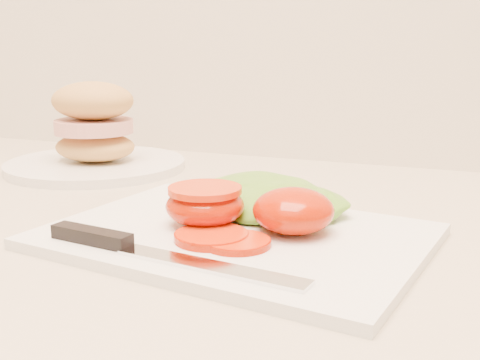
% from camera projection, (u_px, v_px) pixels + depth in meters
% --- Properties ---
extents(cutting_board, '(0.36, 0.28, 0.01)m').
position_uv_depth(cutting_board, '(236.00, 236.00, 0.54)').
color(cutting_board, white).
rests_on(cutting_board, counter).
extents(tomato_half_dome, '(0.07, 0.07, 0.04)m').
position_uv_depth(tomato_half_dome, '(293.00, 210.00, 0.53)').
color(tomato_half_dome, '#C31F00').
rests_on(tomato_half_dome, cutting_board).
extents(tomato_half_cut, '(0.07, 0.07, 0.04)m').
position_uv_depth(tomato_half_cut, '(205.00, 204.00, 0.55)').
color(tomato_half_cut, '#C31F00').
rests_on(tomato_half_cut, cutting_board).
extents(tomato_slice_0, '(0.06, 0.06, 0.01)m').
position_uv_depth(tomato_slice_0, '(212.00, 236.00, 0.52)').
color(tomato_slice_0, '#DE3F0C').
rests_on(tomato_slice_0, cutting_board).
extents(tomato_slice_1, '(0.05, 0.05, 0.01)m').
position_uv_depth(tomato_slice_1, '(237.00, 242.00, 0.50)').
color(tomato_slice_1, '#DE3F0C').
rests_on(tomato_slice_1, cutting_board).
extents(lettuce_leaf_0, '(0.18, 0.15, 0.03)m').
position_uv_depth(lettuce_leaf_0, '(258.00, 197.00, 0.60)').
color(lettuce_leaf_0, '#7DBE32').
rests_on(lettuce_leaf_0, cutting_board).
extents(lettuce_leaf_1, '(0.10, 0.08, 0.02)m').
position_uv_depth(lettuce_leaf_1, '(297.00, 204.00, 0.59)').
color(lettuce_leaf_1, '#7DBE32').
rests_on(lettuce_leaf_1, cutting_board).
extents(knife, '(0.24, 0.05, 0.01)m').
position_uv_depth(knife, '(135.00, 247.00, 0.49)').
color(knife, silver).
rests_on(knife, cutting_board).
extents(sandwich_plate, '(0.25, 0.25, 0.12)m').
position_uv_depth(sandwich_plate, '(95.00, 138.00, 0.84)').
color(sandwich_plate, white).
rests_on(sandwich_plate, counter).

